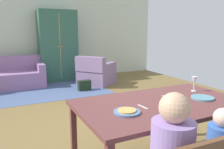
# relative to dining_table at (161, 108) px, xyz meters

# --- Properties ---
(ground_plane) EXTENTS (7.10, 6.68, 0.02)m
(ground_plane) POSITION_rel_dining_table_xyz_m (0.01, 2.05, -0.70)
(ground_plane) COLOR brown
(back_wall) EXTENTS (7.10, 0.10, 2.70)m
(back_wall) POSITION_rel_dining_table_xyz_m (0.01, 5.44, 0.66)
(back_wall) COLOR beige
(back_wall) RESTS_ON ground_plane
(dining_table) EXTENTS (1.79, 1.05, 0.76)m
(dining_table) POSITION_rel_dining_table_xyz_m (0.00, 0.00, 0.00)
(dining_table) COLOR brown
(dining_table) RESTS_ON ground_plane
(plate_near_man) EXTENTS (0.25, 0.25, 0.02)m
(plate_near_man) POSITION_rel_dining_table_xyz_m (-0.49, -0.12, 0.08)
(plate_near_man) COLOR #4F719B
(plate_near_man) RESTS_ON dining_table
(pizza_near_man) EXTENTS (0.17, 0.17, 0.01)m
(pizza_near_man) POSITION_rel_dining_table_xyz_m (-0.49, -0.12, 0.09)
(pizza_near_man) COLOR gold
(pizza_near_man) RESTS_ON plate_near_man
(plate_near_child) EXTENTS (0.25, 0.25, 0.02)m
(plate_near_child) POSITION_rel_dining_table_xyz_m (-0.00, -0.18, 0.08)
(plate_near_child) COLOR teal
(plate_near_child) RESTS_ON dining_table
(pizza_near_child) EXTENTS (0.17, 0.17, 0.01)m
(pizza_near_child) POSITION_rel_dining_table_xyz_m (-0.00, -0.18, 0.09)
(pizza_near_child) COLOR gold
(pizza_near_child) RESTS_ON plate_near_child
(plate_near_woman) EXTENTS (0.25, 0.25, 0.02)m
(plate_near_woman) POSITION_rel_dining_table_xyz_m (0.49, -0.10, 0.08)
(plate_near_woman) COLOR teal
(plate_near_woman) RESTS_ON dining_table
(wine_glass) EXTENTS (0.07, 0.07, 0.19)m
(wine_glass) POSITION_rel_dining_table_xyz_m (0.64, 0.18, 0.20)
(wine_glass) COLOR silver
(wine_glass) RESTS_ON dining_table
(fork) EXTENTS (0.03, 0.15, 0.01)m
(fork) POSITION_rel_dining_table_xyz_m (-0.27, -0.05, 0.07)
(fork) COLOR silver
(fork) RESTS_ON dining_table
(knife) EXTENTS (0.03, 0.17, 0.01)m
(knife) POSITION_rel_dining_table_xyz_m (0.16, 0.10, 0.07)
(knife) COLOR silver
(knife) RESTS_ON dining_table
(area_rug) EXTENTS (2.60, 1.80, 0.01)m
(area_rug) POSITION_rel_dining_table_xyz_m (-0.35, 3.85, -0.69)
(area_rug) COLOR #465983
(area_rug) RESTS_ON ground_plane
(couch) EXTENTS (1.79, 0.86, 0.82)m
(couch) POSITION_rel_dining_table_xyz_m (-1.34, 4.71, -0.39)
(couch) COLOR #906999
(couch) RESTS_ON ground_plane
(armchair) EXTENTS (1.20, 1.20, 0.82)m
(armchair) POSITION_rel_dining_table_xyz_m (0.88, 4.01, -0.38)
(armchair) COLOR gray
(armchair) RESTS_ON ground_plane
(armoire) EXTENTS (1.10, 0.59, 2.10)m
(armoire) POSITION_rel_dining_table_xyz_m (0.08, 5.05, 0.36)
(armoire) COLOR #2F5E4A
(armoire) RESTS_ON ground_plane
(handbag) EXTENTS (0.32, 0.16, 0.26)m
(handbag) POSITION_rel_dining_table_xyz_m (0.37, 3.55, -0.56)
(handbag) COLOR black
(handbag) RESTS_ON ground_plane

